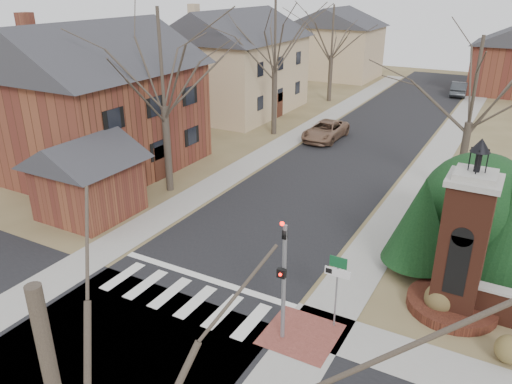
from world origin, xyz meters
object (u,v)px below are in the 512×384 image
Objects in this scene: traffic_signal_pole at (284,271)px; brick_gate_monument at (461,257)px; sign_post at (337,278)px; distant_car at (459,89)px; pickup_truck at (325,131)px.

brick_gate_monument reaches higher than traffic_signal_pole.
brick_gate_monument is at bearing 43.24° from traffic_signal_pole.
sign_post is 41.99m from distant_car.
traffic_signal_pole is 0.69× the size of brick_gate_monument.
brick_gate_monument is at bearing 93.50° from distant_car.
sign_post is at bearing 47.57° from traffic_signal_pole.
distant_car is at bearing 93.00° from sign_post.
traffic_signal_pole reaches higher than distant_car.
pickup_truck is 22.30m from distant_car.
sign_post is (1.29, 1.41, -0.64)m from traffic_signal_pole.
brick_gate_monument is 21.24m from pickup_truck.
traffic_signal_pole is at bearing -70.97° from pickup_truck.
pickup_truck is (-11.92, 17.51, -1.48)m from brick_gate_monument.
distant_car is at bearing 98.19° from brick_gate_monument.
sign_post is 22.25m from pickup_truck.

